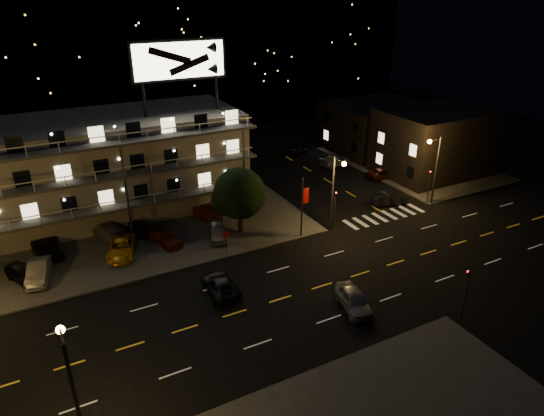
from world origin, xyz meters
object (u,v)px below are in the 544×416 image
tree (239,195)px  lot_car_4 (218,231)px  road_car_east (354,300)px  lot_car_2 (122,248)px  road_car_west (220,285)px  side_car_0 (388,199)px  lot_car_7 (106,230)px

tree → lot_car_4: bearing=-174.6°
lot_car_4 → road_car_east: 16.36m
lot_car_2 → tree: bearing=13.9°
road_car_west → road_car_east: bearing=143.0°
road_car_east → road_car_west: (-8.35, 6.90, -0.10)m
side_car_0 → road_car_west: side_car_0 is taller
lot_car_4 → side_car_0: (20.47, -1.39, -0.21)m
tree → road_car_west: bearing=-123.2°
tree → road_car_east: 16.36m
tree → side_car_0: (17.98, -1.63, -3.49)m
tree → side_car_0: 18.38m
tree → lot_car_4: (-2.50, -0.24, -3.28)m
road_car_east → road_car_west: 10.84m
lot_car_7 → lot_car_2: bearing=78.7°
lot_car_7 → side_car_0: 31.00m
tree → road_car_west: tree is taller
tree → road_car_west: (-5.81, -8.89, -3.51)m
lot_car_4 → lot_car_7: lot_car_4 is taller
lot_car_2 → road_car_east: bearing=-31.5°
tree → road_car_west: size_ratio=1.42×
lot_car_2 → lot_car_4: size_ratio=1.15×
lot_car_7 → tree: bearing=137.9°
lot_car_2 → road_car_west: size_ratio=1.06×
lot_car_4 → road_car_east: (5.03, -15.56, -0.14)m
tree → lot_car_2: tree is taller
lot_car_2 → lot_car_7: (-0.58, 4.44, 0.02)m
road_car_east → tree: bearing=112.6°
lot_car_7 → road_car_east: 25.74m
tree → lot_car_7: (-12.24, 5.28, -3.30)m
tree → lot_car_4: size_ratio=1.54×
lot_car_4 → road_car_west: 9.27m
lot_car_4 → side_car_0: size_ratio=1.05×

